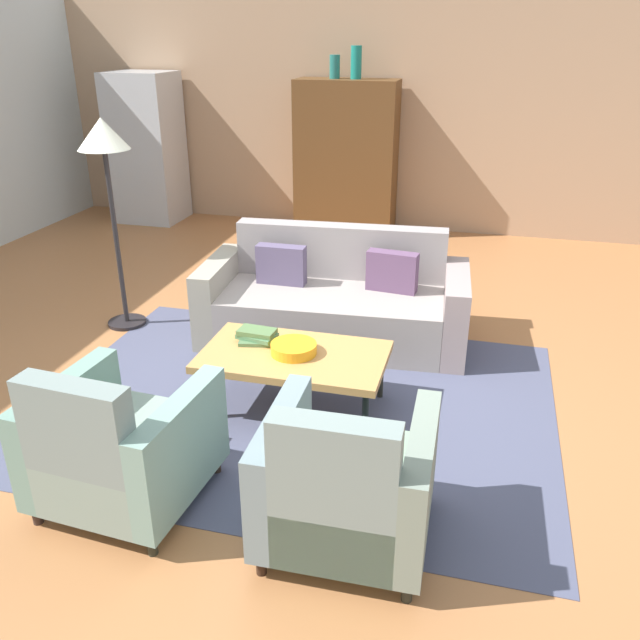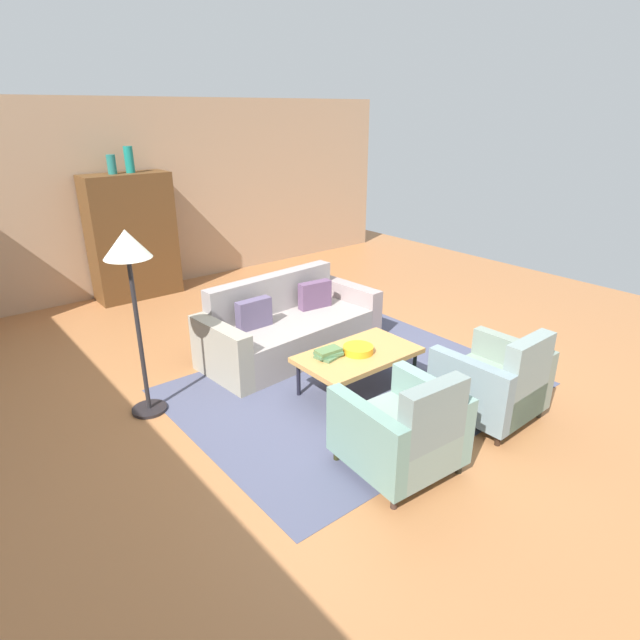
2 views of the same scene
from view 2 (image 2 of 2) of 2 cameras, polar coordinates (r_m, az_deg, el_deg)
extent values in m
plane|color=#A86A3D|center=(5.52, 2.48, -6.63)|extent=(10.59, 10.59, 0.00)
cube|color=tan|center=(8.66, -17.21, 12.78)|extent=(8.82, 0.12, 2.80)
cube|color=#4A4E66|center=(5.41, 3.68, -7.23)|extent=(3.40, 2.60, 0.01)
cube|color=gray|center=(6.05, -3.02, -1.76)|extent=(1.80, 1.02, 0.42)
cube|color=gray|center=(6.23, -5.22, 1.07)|extent=(1.75, 0.31, 0.86)
cube|color=gray|center=(6.62, 3.28, 1.33)|extent=(0.24, 0.91, 0.62)
cube|color=gray|center=(5.49, -10.69, -3.55)|extent=(0.24, 0.91, 0.62)
cube|color=#5F4260|center=(6.26, -0.55, 2.75)|extent=(0.41, 0.16, 0.32)
cube|color=#584C69|center=(5.73, -7.17, 0.69)|extent=(0.40, 0.12, 0.32)
cylinder|color=black|center=(5.19, -2.35, -6.40)|extent=(0.04, 0.04, 0.36)
cylinder|color=black|center=(5.81, 6.03, -3.23)|extent=(0.04, 0.04, 0.36)
cylinder|color=black|center=(4.81, 1.73, -8.86)|extent=(0.04, 0.04, 0.36)
cylinder|color=black|center=(5.48, 10.18, -5.13)|extent=(0.04, 0.04, 0.36)
cube|color=#BB8748|center=(5.21, 4.16, -3.79)|extent=(1.20, 0.70, 0.05)
cylinder|color=#2B2B14|center=(4.38, 1.81, -14.32)|extent=(0.05, 0.05, 0.10)
cylinder|color=#312219|center=(4.75, 8.52, -11.38)|extent=(0.05, 0.05, 0.10)
cylinder|color=#382721|center=(3.98, 8.02, -18.95)|extent=(0.05, 0.05, 0.10)
cylinder|color=#29291D|center=(4.38, 14.81, -15.15)|extent=(0.05, 0.05, 0.10)
cube|color=gray|center=(4.24, 8.45, -12.66)|extent=(0.62, 0.84, 0.30)
cube|color=gray|center=(3.92, 12.00, -11.89)|extent=(0.57, 0.18, 0.78)
cube|color=gray|center=(3.97, 4.88, -12.82)|extent=(0.18, 0.81, 0.56)
cube|color=gray|center=(4.38, 11.84, -9.67)|extent=(0.18, 0.81, 0.56)
cylinder|color=#3C1B1C|center=(5.08, 12.17, -9.24)|extent=(0.05, 0.05, 0.10)
cylinder|color=#3C1E16|center=(5.58, 16.51, -6.70)|extent=(0.05, 0.05, 0.10)
cylinder|color=black|center=(4.78, 18.71, -12.20)|extent=(0.05, 0.05, 0.10)
cylinder|color=#29291E|center=(5.31, 22.64, -9.16)|extent=(0.05, 0.05, 0.10)
cube|color=gray|center=(5.08, 17.78, -7.30)|extent=(0.58, 0.81, 0.30)
cube|color=gray|center=(4.83, 21.39, -6.14)|extent=(0.56, 0.15, 0.78)
cube|color=gray|center=(4.76, 15.72, -7.33)|extent=(0.14, 0.80, 0.56)
cube|color=gray|center=(5.28, 19.94, -4.80)|extent=(0.14, 0.80, 0.56)
cylinder|color=orange|center=(5.18, 4.17, -3.20)|extent=(0.30, 0.30, 0.07)
cube|color=#507148|center=(5.09, 0.92, -3.91)|extent=(0.27, 0.24, 0.03)
cube|color=#4E7B53|center=(5.08, 0.92, -3.64)|extent=(0.28, 0.20, 0.03)
cube|color=#527343|center=(5.06, 0.92, -3.32)|extent=(0.26, 0.16, 0.03)
cube|color=brown|center=(8.22, -19.67, 8.47)|extent=(1.20, 0.50, 1.80)
cube|color=#442C12|center=(8.36, -22.22, 8.34)|extent=(0.56, 0.01, 1.51)
cube|color=#432D1A|center=(8.55, -18.39, 9.12)|extent=(0.56, 0.01, 1.51)
cylinder|color=#216A63|center=(8.01, -21.66, 15.41)|extent=(0.12, 0.12, 0.26)
cylinder|color=#177A6D|center=(8.09, -19.98, 16.03)|extent=(0.12, 0.12, 0.36)
cylinder|color=black|center=(5.26, -17.99, -9.16)|extent=(0.32, 0.32, 0.03)
cylinder|color=#262325|center=(4.94, -18.98, -1.76)|extent=(0.04, 0.04, 1.45)
cone|color=silver|center=(4.68, -20.25, 7.76)|extent=(0.40, 0.40, 0.24)
camera|label=1|loc=(4.38, 54.65, 9.00)|focal=36.72mm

